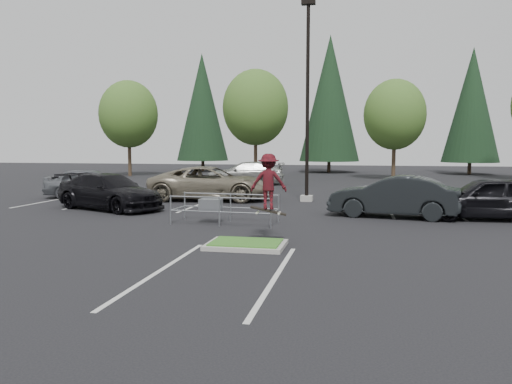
% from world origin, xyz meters
% --- Properties ---
extents(ground, '(120.00, 120.00, 0.00)m').
position_xyz_m(ground, '(0.00, 0.00, 0.00)').
color(ground, black).
rests_on(ground, ground).
extents(grass_median, '(2.20, 1.60, 0.16)m').
position_xyz_m(grass_median, '(0.00, 0.00, 0.08)').
color(grass_median, '#A09C95').
rests_on(grass_median, ground).
extents(stall_lines, '(22.62, 17.60, 0.01)m').
position_xyz_m(stall_lines, '(-1.35, 6.02, 0.00)').
color(stall_lines, silver).
rests_on(stall_lines, ground).
extents(light_pole, '(0.70, 0.60, 10.12)m').
position_xyz_m(light_pole, '(0.50, 12.00, 4.56)').
color(light_pole, '#A09C95').
rests_on(light_pole, ground).
extents(decid_a, '(5.44, 5.44, 8.91)m').
position_xyz_m(decid_a, '(-18.01, 30.03, 5.58)').
color(decid_a, '#38281C').
rests_on(decid_a, ground).
extents(decid_b, '(5.89, 5.89, 9.64)m').
position_xyz_m(decid_b, '(-6.01, 30.53, 6.04)').
color(decid_b, '#38281C').
rests_on(decid_b, ground).
extents(decid_c, '(5.12, 5.12, 8.38)m').
position_xyz_m(decid_c, '(5.99, 29.83, 5.25)').
color(decid_c, '#38281C').
rests_on(decid_c, ground).
extents(conif_a, '(5.72, 5.72, 13.00)m').
position_xyz_m(conif_a, '(-14.00, 40.00, 7.10)').
color(conif_a, '#38281C').
rests_on(conif_a, ground).
extents(conif_b, '(6.38, 6.38, 14.50)m').
position_xyz_m(conif_b, '(0.00, 40.50, 7.85)').
color(conif_b, '#38281C').
rests_on(conif_b, ground).
extents(conif_c, '(5.50, 5.50, 12.50)m').
position_xyz_m(conif_c, '(14.00, 39.50, 6.85)').
color(conif_c, '#38281C').
rests_on(conif_c, ground).
extents(cart_corral, '(3.87, 1.57, 1.08)m').
position_xyz_m(cart_corral, '(-2.12, 4.02, 0.68)').
color(cart_corral, '#989BA0').
rests_on(cart_corral, ground).
extents(skateboarder, '(1.13, 0.72, 1.85)m').
position_xyz_m(skateboarder, '(0.46, 1.00, 1.79)').
color(skateboarder, black).
rests_on(skateboarder, ground).
extents(car_l_tan, '(6.60, 3.41, 1.78)m').
position_xyz_m(car_l_tan, '(-4.50, 11.50, 0.89)').
color(car_l_tan, gray).
rests_on(car_l_tan, ground).
extents(car_l_black, '(5.97, 4.25, 1.61)m').
position_xyz_m(car_l_black, '(-8.00, 7.00, 0.80)').
color(car_l_black, black).
rests_on(car_l_black, ground).
extents(car_l_grey, '(5.14, 3.25, 1.63)m').
position_xyz_m(car_l_grey, '(-11.50, 11.50, 0.81)').
color(car_l_grey, '#53565C').
rests_on(car_l_grey, ground).
extents(car_r_charc, '(5.30, 2.64, 1.67)m').
position_xyz_m(car_r_charc, '(4.50, 7.00, 0.83)').
color(car_r_charc, black).
rests_on(car_r_charc, ground).
extents(car_r_black, '(5.04, 2.26, 1.68)m').
position_xyz_m(car_r_black, '(8.00, 7.00, 0.84)').
color(car_r_black, black).
rests_on(car_r_black, ground).
extents(car_far_silver, '(6.14, 3.50, 1.68)m').
position_xyz_m(car_far_silver, '(-5.00, 22.00, 0.84)').
color(car_far_silver, '#A4A59F').
rests_on(car_far_silver, ground).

